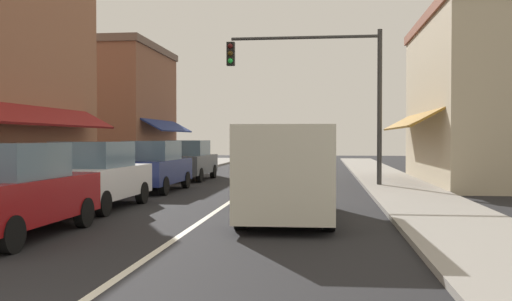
% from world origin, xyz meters
% --- Properties ---
extents(ground_plane, '(80.00, 80.00, 0.00)m').
position_xyz_m(ground_plane, '(0.00, 18.00, 0.00)').
color(ground_plane, black).
extents(sidewalk_left, '(2.60, 56.00, 0.12)m').
position_xyz_m(sidewalk_left, '(-5.50, 18.00, 0.06)').
color(sidewalk_left, gray).
rests_on(sidewalk_left, ground).
extents(sidewalk_right, '(2.60, 56.00, 0.12)m').
position_xyz_m(sidewalk_right, '(5.50, 18.00, 0.06)').
color(sidewalk_right, gray).
rests_on(sidewalk_right, ground).
extents(lane_center_stripe, '(0.14, 52.00, 0.01)m').
position_xyz_m(lane_center_stripe, '(0.00, 18.00, 0.00)').
color(lane_center_stripe, silver).
rests_on(lane_center_stripe, ground).
extents(storefront_right_block, '(6.40, 10.20, 6.89)m').
position_xyz_m(storefront_right_block, '(9.34, 20.00, 3.45)').
color(storefront_right_block, '#BCAD8E').
rests_on(storefront_right_block, ground).
extents(storefront_far_left, '(6.37, 8.20, 7.24)m').
position_xyz_m(storefront_far_left, '(-9.32, 28.00, 3.62)').
color(storefront_far_left, brown).
rests_on(storefront_far_left, ground).
extents(parked_car_nearest_left, '(1.83, 4.12, 1.77)m').
position_xyz_m(parked_car_nearest_left, '(-3.05, 5.95, 0.88)').
color(parked_car_nearest_left, maroon).
rests_on(parked_car_nearest_left, ground).
extents(parked_car_second_left, '(1.85, 4.13, 1.77)m').
position_xyz_m(parked_car_second_left, '(-3.23, 10.26, 0.88)').
color(parked_car_second_left, silver).
rests_on(parked_car_second_left, ground).
extents(parked_car_third_left, '(1.85, 4.13, 1.77)m').
position_xyz_m(parked_car_third_left, '(-3.20, 15.28, 0.88)').
color(parked_car_third_left, navy).
rests_on(parked_car_third_left, ground).
extents(parked_car_far_left, '(1.84, 4.13, 1.77)m').
position_xyz_m(parked_car_far_left, '(-3.23, 20.72, 0.88)').
color(parked_car_far_left, '#4C5156').
rests_on(parked_car_far_left, ground).
extents(van_in_lane, '(2.10, 5.23, 2.12)m').
position_xyz_m(van_in_lane, '(1.89, 9.01, 1.15)').
color(van_in_lane, beige).
rests_on(van_in_lane, ground).
extents(traffic_signal_mast_arm, '(5.87, 0.50, 5.95)m').
position_xyz_m(traffic_signal_mast_arm, '(2.79, 17.70, 4.10)').
color(traffic_signal_mast_arm, '#333333').
rests_on(traffic_signal_mast_arm, ground).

